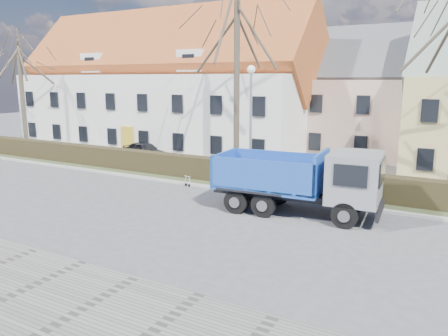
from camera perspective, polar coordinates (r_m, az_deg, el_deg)
The scene contains 13 objects.
ground at distance 19.42m, azimuth -4.81°, elevation -6.06°, with size 120.00×120.00×0.00m, color #4D4D50.
sidewalk_near at distance 13.72m, azimuth -25.71°, elevation -14.78°, with size 80.00×5.00×0.08m, color slate.
curb_far at distance 23.20m, azimuth 1.53°, elevation -2.93°, with size 80.00×0.30×0.12m, color #A49F97.
grass_strip at distance 24.59m, azimuth 3.26°, elevation -2.13°, with size 80.00×3.00×0.10m, color #374326.
hedge at distance 24.28m, azimuth 3.07°, elevation -0.86°, with size 60.00×0.90×1.30m, color black.
building_white at distance 39.10m, azimuth -7.75°, elevation 9.83°, with size 26.80×10.80×9.50m, color white, non-canonical shape.
building_pink at distance 35.94m, azimuth 19.03°, elevation 7.97°, with size 10.80×8.80×8.00m, color #CAA38F, non-canonical shape.
tree_0 at distance 40.21m, azimuth -24.89°, elevation 9.21°, with size 7.20×7.20×9.90m, color #3E362B, non-canonical shape.
tree_1 at distance 26.85m, azimuth 1.68°, elevation 12.54°, with size 9.20×9.20×12.65m, color #3E362B, non-canonical shape.
dump_truck at distance 19.48m, azimuth 8.71°, elevation -1.52°, with size 7.50×2.79×3.00m, color #163F9B, non-canonical shape.
streetlight at distance 24.88m, azimuth 3.49°, elevation 5.73°, with size 0.52×0.52×6.69m, color #979CA1, non-canonical shape.
cart_frame at distance 24.41m, azimuth -5.09°, elevation -1.58°, with size 0.73×0.42×0.67m, color silver, non-canonical shape.
parked_car_a at distance 32.62m, azimuth -10.30°, elevation 2.21°, with size 1.58×3.92×1.33m, color black.
Camera 1 is at (10.38, -15.32, 5.87)m, focal length 35.00 mm.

